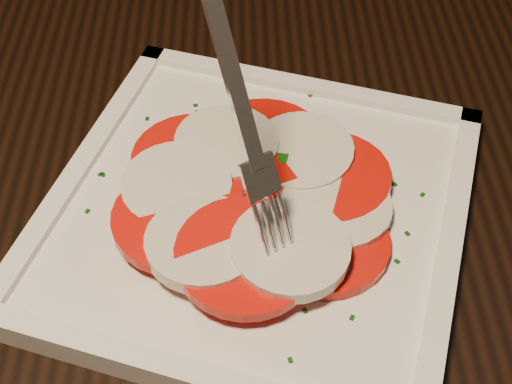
{
  "coord_description": "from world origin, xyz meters",
  "views": [
    {
      "loc": [
        -0.07,
        -0.5,
        1.13
      ],
      "look_at": [
        -0.08,
        -0.19,
        0.78
      ],
      "focal_mm": 50.0,
      "sensor_mm": 36.0,
      "label": 1
    }
  ],
  "objects": [
    {
      "name": "fork",
      "position": [
        -0.1,
        -0.19,
        0.88
      ],
      "size": [
        0.08,
        0.09,
        0.18
      ],
      "primitive_type": null,
      "rotation": [
        0.0,
        0.0,
        0.63
      ],
      "color": "white",
      "rests_on": "caprese_salad"
    },
    {
      "name": "table",
      "position": [
        -0.12,
        -0.18,
        0.65
      ],
      "size": [
        1.24,
        0.87,
        0.75
      ],
      "rotation": [
        0.0,
        0.0,
        0.06
      ],
      "color": "black",
      "rests_on": "ground"
    },
    {
      "name": "plate",
      "position": [
        -0.08,
        -0.19,
        0.76
      ],
      "size": [
        0.34,
        0.34,
        0.01
      ],
      "primitive_type": "cube",
      "rotation": [
        0.0,
        0.0,
        -0.27
      ],
      "color": "white",
      "rests_on": "table"
    },
    {
      "name": "caprese_salad",
      "position": [
        -0.08,
        -0.19,
        0.78
      ],
      "size": [
        0.23,
        0.24,
        0.03
      ],
      "color": "red",
      "rests_on": "plate"
    }
  ]
}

